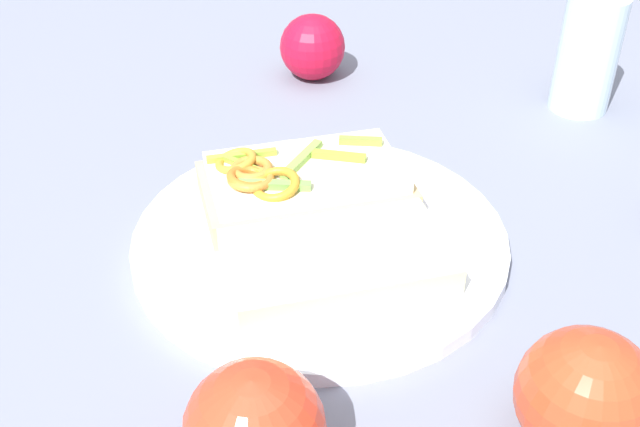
# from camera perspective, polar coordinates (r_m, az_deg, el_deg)

# --- Properties ---
(ground_plane) EXTENTS (2.00, 2.00, 0.00)m
(ground_plane) POSITION_cam_1_polar(r_m,az_deg,el_deg) (0.63, -0.00, -2.36)
(ground_plane) COLOR slate
(ground_plane) RESTS_ON ground
(plate) EXTENTS (0.30, 0.30, 0.01)m
(plate) POSITION_cam_1_polar(r_m,az_deg,el_deg) (0.63, -0.00, -1.92)
(plate) COLOR white
(plate) RESTS_ON ground_plane
(sandwich) EXTENTS (0.19, 0.18, 0.05)m
(sandwich) POSITION_cam_1_polar(r_m,az_deg,el_deg) (0.65, -1.37, 2.18)
(sandwich) COLOR tan
(sandwich) RESTS_ON plate
(bread_slice_side) EXTENTS (0.19, 0.18, 0.02)m
(bread_slice_side) POSITION_cam_1_polar(r_m,az_deg,el_deg) (0.58, 1.19, -3.37)
(bread_slice_side) COLOR beige
(bread_slice_side) RESTS_ON plate
(apple_0) EXTENTS (0.10, 0.10, 0.07)m
(apple_0) POSITION_cam_1_polar(r_m,az_deg,el_deg) (0.87, -0.55, 11.90)
(apple_0) COLOR red
(apple_0) RESTS_ON ground_plane
(apple_1) EXTENTS (0.11, 0.11, 0.08)m
(apple_1) POSITION_cam_1_polar(r_m,az_deg,el_deg) (0.49, 18.58, -12.38)
(apple_1) COLOR red
(apple_1) RESTS_ON ground_plane
(drinking_glass) EXTENTS (0.06, 0.06, 0.12)m
(drinking_glass) POSITION_cam_1_polar(r_m,az_deg,el_deg) (0.84, 18.73, 10.85)
(drinking_glass) COLOR silver
(drinking_glass) RESTS_ON ground_plane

